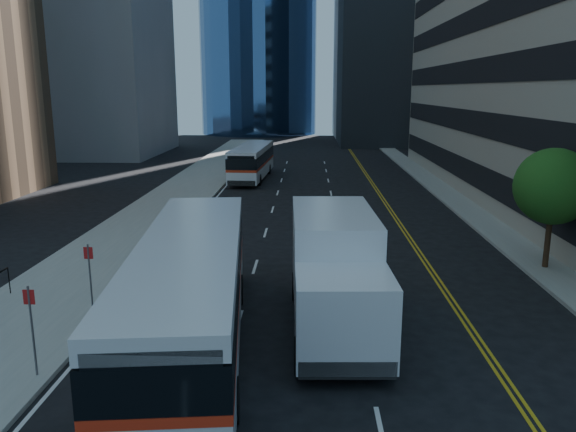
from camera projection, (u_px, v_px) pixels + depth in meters
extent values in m
plane|color=black|center=(347.00, 351.00, 16.65)|extent=(160.00, 160.00, 0.00)
cube|color=gray|center=(182.00, 194.00, 41.38)|extent=(5.00, 90.00, 0.15)
cube|color=gray|center=(449.00, 195.00, 40.68)|extent=(2.00, 90.00, 0.15)
cube|color=gray|center=(77.00, 1.00, 64.48)|extent=(18.00, 18.00, 35.00)
cylinder|color=#332114|center=(547.00, 242.00, 23.85)|extent=(0.24, 0.24, 2.20)
sphere|color=#1B4C15|center=(553.00, 186.00, 23.32)|extent=(3.20, 3.20, 3.20)
cube|color=silver|center=(192.00, 318.00, 16.63)|extent=(4.15, 13.23, 1.19)
cube|color=red|center=(191.00, 295.00, 16.48)|extent=(4.18, 13.25, 0.24)
cube|color=black|center=(190.00, 276.00, 16.34)|extent=(4.18, 13.25, 0.98)
cube|color=silver|center=(189.00, 249.00, 16.17)|extent=(4.15, 13.23, 0.54)
cylinder|color=black|center=(119.00, 404.00, 12.84)|extent=(0.44, 1.11, 1.08)
cylinder|color=black|center=(232.00, 400.00, 13.01)|extent=(0.44, 1.11, 1.08)
cylinder|color=black|center=(166.00, 291.00, 20.02)|extent=(0.44, 1.11, 1.08)
cylinder|color=black|center=(238.00, 290.00, 20.19)|extent=(0.44, 1.11, 1.08)
cube|color=white|center=(252.00, 169.00, 48.59)|extent=(2.99, 11.17, 1.01)
cube|color=red|center=(252.00, 162.00, 48.45)|extent=(3.02, 11.19, 0.20)
cube|color=black|center=(252.00, 157.00, 48.34)|extent=(3.02, 11.19, 0.83)
cube|color=white|center=(252.00, 149.00, 48.19)|extent=(2.99, 11.17, 0.46)
cylinder|color=black|center=(233.00, 179.00, 45.54)|extent=(0.33, 0.93, 0.92)
cylinder|color=black|center=(259.00, 180.00, 45.35)|extent=(0.33, 0.93, 0.92)
cylinder|color=black|center=(246.00, 169.00, 51.63)|extent=(0.33, 0.93, 0.92)
cylinder|color=black|center=(269.00, 169.00, 51.44)|extent=(0.33, 0.93, 0.92)
cube|color=silver|center=(344.00, 316.00, 15.20)|extent=(2.72, 2.51, 2.30)
cube|color=black|center=(348.00, 316.00, 14.09)|extent=(2.43, 0.16, 1.21)
cube|color=silver|center=(333.00, 253.00, 18.80)|extent=(2.84, 5.36, 2.85)
cube|color=black|center=(335.00, 312.00, 17.98)|extent=(2.31, 7.31, 0.27)
cylinder|color=black|center=(300.00, 356.00, 15.22)|extent=(0.35, 1.06, 1.05)
cylinder|color=black|center=(388.00, 356.00, 15.22)|extent=(0.35, 1.06, 1.05)
cylinder|color=black|center=(296.00, 287.00, 20.56)|extent=(0.35, 1.06, 1.05)
cylinder|color=black|center=(361.00, 287.00, 20.57)|extent=(0.35, 1.06, 1.05)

